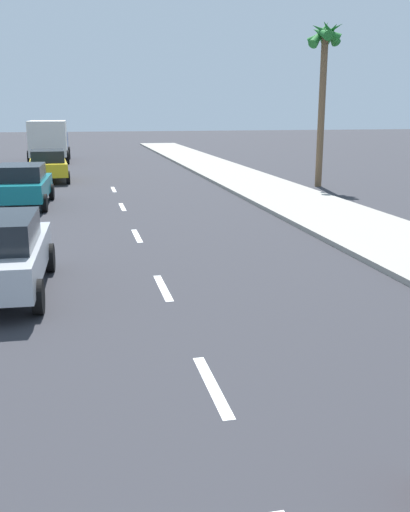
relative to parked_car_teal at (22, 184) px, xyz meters
The scene contains 11 objects.
ground_plane 5.21m from the parked_car_teal, 45.43° to the right, with size 160.00×160.00×0.00m, color #2D2D33.
sidewalk_strip 10.52m from the parked_car_teal, ahead, with size 3.60×80.00×0.14m, color #9E998E.
lane_stripe_2 16.15m from the parked_car_teal, 77.07° to the right, with size 0.16×1.80×0.01m, color white.
lane_stripe_3 11.89m from the parked_car_teal, 72.28° to the right, with size 0.16×1.80×0.01m, color white.
lane_stripe_4 7.20m from the parked_car_teal, 59.68° to the right, with size 0.16×1.80×0.01m, color white.
lane_stripe_5 3.83m from the parked_car_teal, 14.90° to the right, with size 0.16×1.80×0.01m, color white.
lane_stripe_6 5.46m from the parked_car_teal, 48.05° to the left, with size 0.16×1.80×0.01m, color white.
parked_car_teal is the anchor object (origin of this frame).
parked_car_yellow 7.93m from the parked_car_teal, 85.58° to the left, with size 2.15×4.36×1.57m.
delivery_truck 19.44m from the parked_car_teal, 89.26° to the left, with size 2.73×6.27×2.80m.
palm_tree_far 14.44m from the parked_car_teal, 13.08° to the left, with size 1.80×1.68×7.61m.
Camera 1 is at (-1.60, 1.17, 3.54)m, focal length 40.56 mm.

